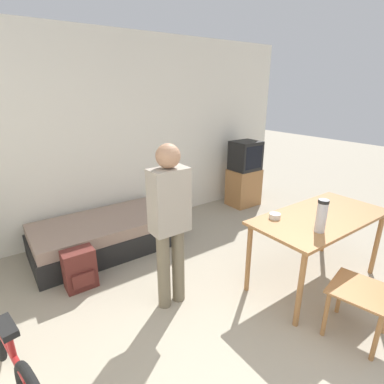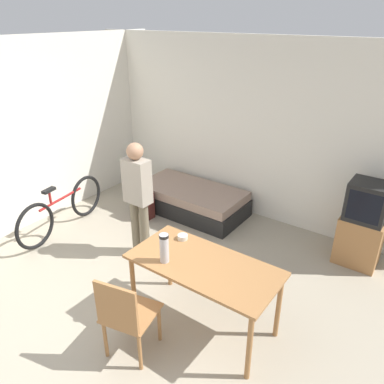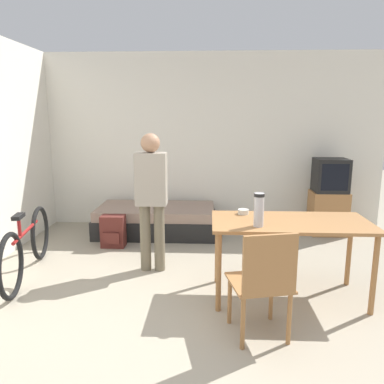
# 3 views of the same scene
# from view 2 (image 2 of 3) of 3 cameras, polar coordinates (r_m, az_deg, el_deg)

# --- Properties ---
(ground_plane) EXTENTS (20.00, 20.00, 0.00)m
(ground_plane) POSITION_cam_2_polar(r_m,az_deg,el_deg) (4.18, -18.69, -21.04)
(ground_plane) COLOR #9E937F
(wall_back) EXTENTS (5.76, 0.06, 2.70)m
(wall_back) POSITION_cam_2_polar(r_m,az_deg,el_deg) (5.82, 8.11, 9.39)
(wall_back) COLOR silver
(wall_back) RESTS_ON ground_plane
(wall_left) EXTENTS (0.06, 4.49, 2.70)m
(wall_left) POSITION_cam_2_polar(r_m,az_deg,el_deg) (6.14, -21.08, 8.77)
(wall_left) COLOR silver
(wall_left) RESTS_ON ground_plane
(daybed) EXTENTS (1.77, 0.90, 0.41)m
(daybed) POSITION_cam_2_polar(r_m,az_deg,el_deg) (6.10, -0.12, -1.17)
(daybed) COLOR black
(daybed) RESTS_ON ground_plane
(tv) EXTENTS (0.52, 0.40, 1.13)m
(tv) POSITION_cam_2_polar(r_m,az_deg,el_deg) (5.16, 24.54, -4.64)
(tv) COLOR #9E6B3D
(tv) RESTS_ON ground_plane
(dining_table) EXTENTS (1.48, 0.72, 0.77)m
(dining_table) POSITION_cam_2_polar(r_m,az_deg,el_deg) (3.72, 1.79, -11.92)
(dining_table) COLOR #9E6B3D
(dining_table) RESTS_ON ground_plane
(wooden_chair) EXTENTS (0.54, 0.54, 0.91)m
(wooden_chair) POSITION_cam_2_polar(r_m,az_deg,el_deg) (3.58, -10.20, -17.85)
(wooden_chair) COLOR #9E6B3D
(wooden_chair) RESTS_ON ground_plane
(bicycle) EXTENTS (0.34, 1.68, 0.75)m
(bicycle) POSITION_cam_2_polar(r_m,az_deg,el_deg) (5.84, -19.14, -2.51)
(bicycle) COLOR black
(bicycle) RESTS_ON ground_plane
(person_standing) EXTENTS (0.34, 0.21, 1.56)m
(person_standing) POSITION_cam_2_polar(r_m,az_deg,el_deg) (4.77, -8.27, -0.13)
(person_standing) COLOR #6B604C
(person_standing) RESTS_ON ground_plane
(thermos_flask) EXTENTS (0.09, 0.09, 0.30)m
(thermos_flask) POSITION_cam_2_polar(r_m,az_deg,el_deg) (3.61, -4.26, -8.35)
(thermos_flask) COLOR #B7B7BC
(thermos_flask) RESTS_ON dining_table
(mate_bowl) EXTENTS (0.11, 0.11, 0.05)m
(mate_bowl) POSITION_cam_2_polar(r_m,az_deg,el_deg) (4.01, -1.43, -6.87)
(mate_bowl) COLOR beige
(mate_bowl) RESTS_ON dining_table
(backpack) EXTENTS (0.31, 0.23, 0.43)m
(backpack) POSITION_cam_2_polar(r_m,az_deg,el_deg) (5.96, -7.49, -1.97)
(backpack) COLOR #56231E
(backpack) RESTS_ON ground_plane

